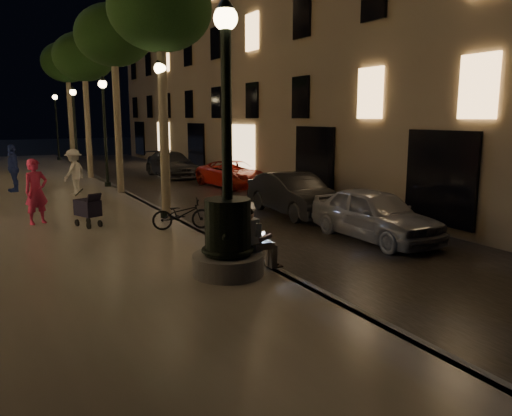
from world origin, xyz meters
TOP-DOWN VIEW (x-y plane):
  - ground at (0.00, 15.00)m, footprint 120.00×120.00m
  - cobble_lane at (3.00, 15.00)m, footprint 6.00×45.00m
  - promenade at (-4.00, 15.00)m, footprint 8.00×45.00m
  - curb_strip at (0.00, 15.00)m, footprint 0.25×45.00m
  - building_right at (10.00, 18.00)m, footprint 8.00×36.00m
  - fountain_lamppost at (-1.00, 2.00)m, footprint 1.40×1.40m
  - seated_man_laptop at (-0.39, 2.00)m, footprint 0.91×0.31m
  - tree_near at (-0.25, 8.00)m, footprint 3.00×3.00m
  - tree_second at (-0.20, 14.00)m, footprint 3.00×3.00m
  - tree_third at (-0.30, 20.00)m, footprint 3.00×3.00m
  - tree_far at (-0.22, 26.00)m, footprint 3.00×3.00m
  - lamp_curb_a at (-0.30, 8.00)m, footprint 0.36×0.36m
  - lamp_curb_b at (-0.30, 16.00)m, footprint 0.36×0.36m
  - lamp_curb_c at (-0.30, 24.00)m, footprint 0.36×0.36m
  - lamp_curb_d at (-0.30, 32.00)m, footprint 0.36×0.36m
  - stroller at (-2.61, 7.78)m, footprint 0.69×1.05m
  - car_front at (4.00, 3.41)m, footprint 1.67×4.07m
  - car_second at (4.00, 7.38)m, footprint 1.63×4.30m
  - car_third at (5.20, 14.44)m, footprint 2.48×4.60m
  - car_rear at (4.00, 19.79)m, footprint 1.97×4.70m
  - pedestrian_red at (-3.81, 8.92)m, footprint 0.81×0.67m
  - pedestrian_white at (-1.94, 14.38)m, footprint 1.28×1.31m
  - pedestrian_blue at (-4.05, 16.27)m, footprint 0.67×1.21m
  - bicycle at (-0.40, 6.22)m, footprint 1.71×0.99m

SIDE VIEW (x-z plane):
  - ground at x=0.00m, z-range 0.00..0.00m
  - cobble_lane at x=3.00m, z-range 0.00..0.02m
  - promenade at x=-4.00m, z-range 0.00..0.20m
  - curb_strip at x=0.00m, z-range 0.00..0.20m
  - car_third at x=5.20m, z-range 0.00..1.22m
  - bicycle at x=-0.40m, z-range 0.20..1.05m
  - car_rear at x=4.00m, z-range 0.00..1.36m
  - car_front at x=4.00m, z-range 0.00..1.38m
  - car_second at x=4.00m, z-range 0.00..1.40m
  - stroller at x=-2.61m, z-range 0.20..1.28m
  - seated_man_laptop at x=-0.39m, z-range 0.24..1.53m
  - pedestrian_white at x=-1.94m, z-range 0.20..2.00m
  - pedestrian_red at x=-3.81m, z-range 0.20..2.09m
  - pedestrian_blue at x=-4.05m, z-range 0.20..2.15m
  - fountain_lamppost at x=-1.00m, z-range -1.39..3.81m
  - lamp_curb_a at x=-0.30m, z-range 0.83..5.64m
  - lamp_curb_b at x=-0.30m, z-range 0.83..5.64m
  - lamp_curb_c at x=-0.30m, z-range 0.83..5.64m
  - lamp_curb_d at x=-0.30m, z-range 0.83..5.64m
  - tree_third at x=-0.30m, z-range 2.54..9.74m
  - tree_near at x=-0.25m, z-range 2.59..9.89m
  - tree_second at x=-0.20m, z-range 2.63..10.03m
  - tree_far at x=-0.22m, z-range 2.68..10.18m
  - building_right at x=10.00m, z-range 0.00..15.00m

